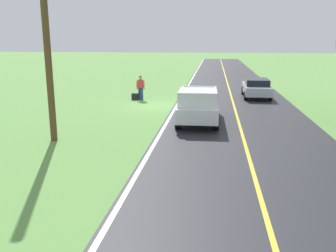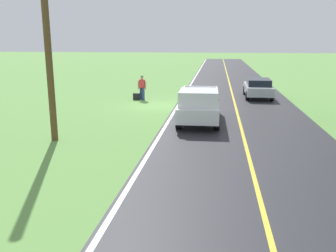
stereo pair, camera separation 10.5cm
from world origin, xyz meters
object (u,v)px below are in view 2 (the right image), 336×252
(pickup_truck_passing, at_px, (199,104))
(sedan_near_oncoming, at_px, (258,88))
(utility_pole_roadside, at_px, (47,36))
(suitcase_carried, at_px, (136,97))
(hitchhiker_walking, at_px, (142,86))

(pickup_truck_passing, height_order, sedan_near_oncoming, pickup_truck_passing)
(pickup_truck_passing, xyz_separation_m, utility_pole_roadside, (5.95, 4.20, 3.38))
(suitcase_carried, relative_size, pickup_truck_passing, 0.09)
(pickup_truck_passing, xyz_separation_m, sedan_near_oncoming, (-3.94, -8.94, -0.21))
(sedan_near_oncoming, bearing_deg, pickup_truck_passing, 66.23)
(sedan_near_oncoming, xyz_separation_m, utility_pole_roadside, (9.89, 13.14, 3.59))
(suitcase_carried, bearing_deg, hitchhiker_walking, 100.86)
(sedan_near_oncoming, distance_m, utility_pole_roadside, 16.83)
(hitchhiker_walking, bearing_deg, pickup_truck_passing, 122.88)
(sedan_near_oncoming, height_order, utility_pole_roadside, utility_pole_roadside)
(hitchhiker_walking, height_order, pickup_truck_passing, pickup_truck_passing)
(pickup_truck_passing, bearing_deg, sedan_near_oncoming, -113.77)
(pickup_truck_passing, bearing_deg, utility_pole_roadside, 35.20)
(suitcase_carried, xyz_separation_m, utility_pole_roadside, (1.14, 10.90, 4.11))
(pickup_truck_passing, distance_m, sedan_near_oncoming, 9.77)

